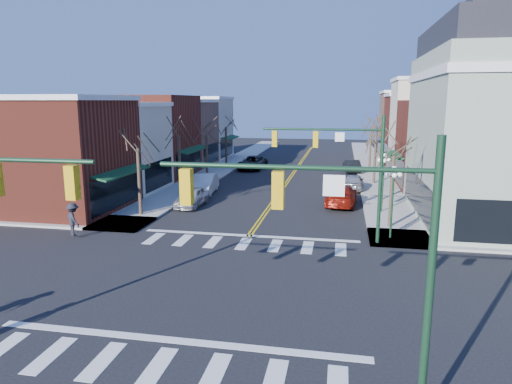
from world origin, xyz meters
The scene contains 31 objects.
ground centered at (0.00, 0.00, 0.00)m, with size 160.00×160.00×0.00m, color black.
sidewalk_left centered at (-8.75, 20.00, 0.07)m, with size 3.50×70.00×0.15m, color #9E9B93.
sidewalk_right centered at (8.75, 20.00, 0.07)m, with size 3.50×70.00×0.15m, color #9E9B93.
bldg_left_brick_a centered at (-15.50, 11.75, 4.00)m, with size 10.00×8.50×8.00m, color maroon.
bldg_left_stucco_a centered at (-15.50, 19.50, 3.75)m, with size 10.00×7.00×7.50m, color beige.
bldg_left_brick_b centered at (-15.50, 27.50, 4.25)m, with size 10.00×9.00×8.50m, color maroon.
bldg_left_tan centered at (-15.50, 35.75, 3.90)m, with size 10.00×7.50×7.80m, color #90674F.
bldg_left_stucco_b centered at (-15.50, 43.50, 4.10)m, with size 10.00×8.00×8.20m, color beige.
bldg_right_brick_a centered at (15.50, 25.75, 4.00)m, with size 10.00×8.50×8.00m, color maroon.
bldg_right_stucco centered at (15.50, 33.50, 5.00)m, with size 10.00×7.00×10.00m, color beige.
bldg_right_brick_b centered at (15.50, 41.00, 4.25)m, with size 10.00×8.00×8.50m, color maroon.
bldg_right_tan centered at (15.50, 49.00, 4.50)m, with size 10.00×8.00×9.00m, color #90674F.
traffic_mast_near_right centered at (5.55, -7.40, 4.71)m, with size 6.60×0.28×7.20m.
traffic_mast_far_right centered at (5.55, 7.40, 4.71)m, with size 6.60×0.28×7.20m.
lamppost_corner centered at (8.20, 8.50, 2.96)m, with size 0.36×0.36×4.33m.
lamppost_midblock centered at (8.20, 15.00, 2.96)m, with size 0.36×0.36×4.33m.
tree_left_a centered at (-8.40, 11.00, 2.38)m, with size 0.24×0.24×4.76m, color #382B21.
tree_left_b centered at (-8.40, 19.00, 2.52)m, with size 0.24×0.24×5.04m, color #382B21.
tree_left_c centered at (-8.40, 27.00, 2.27)m, with size 0.24×0.24×4.55m, color #382B21.
tree_left_d centered at (-8.40, 35.00, 2.45)m, with size 0.24×0.24×4.90m, color #382B21.
tree_right_a centered at (8.40, 11.00, 2.31)m, with size 0.24×0.24×4.62m, color #382B21.
tree_right_b centered at (8.40, 19.00, 2.59)m, with size 0.24×0.24×5.18m, color #382B21.
tree_right_c centered at (8.40, 27.00, 2.42)m, with size 0.24×0.24×4.83m, color #382B21.
tree_right_d centered at (8.40, 35.00, 2.48)m, with size 0.24×0.24×4.97m, color #382B21.
car_left_near centered at (-5.88, 14.61, 0.72)m, with size 1.70×4.24×1.44m, color silver.
car_left_mid centered at (-6.40, 19.50, 0.84)m, with size 1.78×5.10×1.68m, color silver.
car_left_far centered at (-5.09, 34.43, 0.78)m, with size 2.60×5.65×1.57m, color black.
car_right_near centered at (5.34, 17.17, 0.79)m, with size 2.21×5.45×1.58m, color maroon.
car_right_mid centered at (6.40, 23.67, 0.74)m, with size 1.75×4.34×1.48m, color #ABABAF.
car_right_far centered at (6.40, 34.15, 0.73)m, with size 1.55×4.45×1.47m, color black.
pedestrian_dark_b centered at (-10.00, 5.38, 1.14)m, with size 1.27×0.73×1.97m, color black.
Camera 1 is at (5.28, -17.92, 7.92)m, focal length 32.00 mm.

